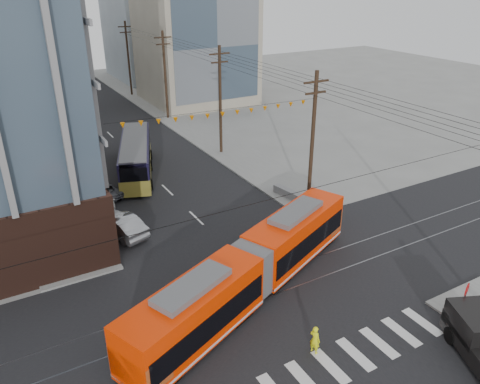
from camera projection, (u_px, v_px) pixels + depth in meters
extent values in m
plane|color=slate|center=(306.00, 324.00, 25.26)|extent=(160.00, 160.00, 0.00)
cube|color=gray|center=(195.00, 45.00, 66.84)|extent=(14.00, 14.00, 16.00)
cube|color=#8C99A5|center=(159.00, 37.00, 83.89)|extent=(16.00, 16.00, 14.00)
cylinder|color=black|center=(128.00, 59.00, 70.80)|extent=(0.30, 0.30, 11.00)
imported|color=#939499|center=(120.00, 225.00, 33.66)|extent=(3.01, 5.16, 1.61)
imported|color=silver|center=(97.00, 199.00, 37.94)|extent=(2.16, 4.58, 1.29)
imported|color=#494C53|center=(100.00, 189.00, 39.56)|extent=(3.25, 5.11, 1.31)
imported|color=#F6FB14|center=(315.00, 340.00, 23.07)|extent=(0.53, 0.66, 1.60)
cube|color=gray|center=(292.00, 196.00, 39.04)|extent=(1.47, 4.00, 0.78)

